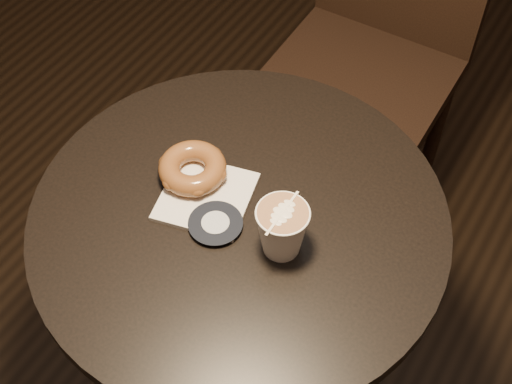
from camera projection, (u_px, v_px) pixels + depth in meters
cafe_table at (241, 276)px, 1.34m from camera, size 0.70×0.70×0.75m
chair at (382, 17)px, 1.72m from camera, size 0.44×0.44×1.09m
pastry_bag at (206, 196)px, 1.20m from camera, size 0.18×0.18×0.01m
doughnut at (193, 168)px, 1.20m from camera, size 0.12×0.12×0.04m
latte_cup at (282, 230)px, 1.10m from camera, size 0.08×0.08×0.09m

